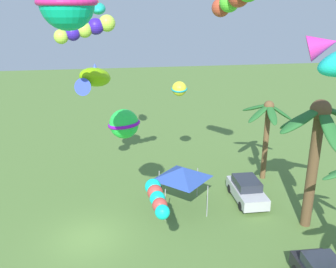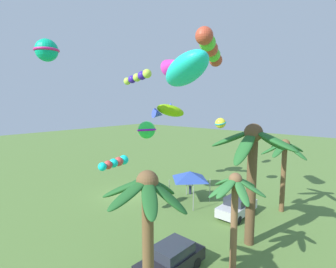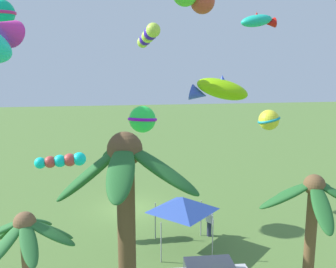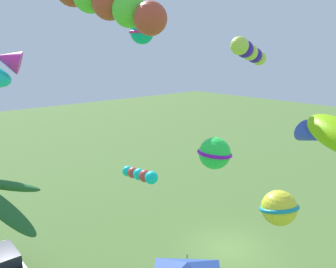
% 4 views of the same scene
% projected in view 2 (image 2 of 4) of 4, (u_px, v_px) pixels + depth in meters
% --- Properties ---
extents(ground_plane, '(120.00, 120.00, 0.00)m').
position_uv_depth(ground_plane, '(126.00, 194.00, 25.01)').
color(ground_plane, '#567A38').
extents(palm_tree_0, '(4.71, 5.38, 7.66)m').
position_uv_depth(palm_tree_0, '(253.00, 156.00, 15.66)').
color(palm_tree_0, brown).
rests_on(palm_tree_0, ground).
extents(palm_tree_1, '(3.24, 3.12, 5.35)m').
position_uv_depth(palm_tree_1, '(235.00, 197.00, 13.25)').
color(palm_tree_1, brown).
rests_on(palm_tree_1, ground).
extents(palm_tree_2, '(3.76, 3.67, 6.01)m').
position_uv_depth(palm_tree_2, '(284.00, 157.00, 20.65)').
color(palm_tree_2, brown).
rests_on(palm_tree_2, ground).
extents(palm_tree_3, '(3.66, 3.50, 6.33)m').
position_uv_depth(palm_tree_3, '(147.00, 211.00, 9.99)').
color(palm_tree_3, brown).
rests_on(palm_tree_3, ground).
extents(parked_car_0, '(3.96, 1.86, 1.51)m').
position_uv_depth(parked_car_0, '(171.00, 259.00, 13.46)').
color(parked_car_0, black).
rests_on(parked_car_0, ground).
extents(parked_car_1, '(3.94, 1.82, 1.51)m').
position_uv_depth(parked_car_1, '(237.00, 206.00, 20.34)').
color(parked_car_1, '#BCBCC1').
rests_on(parked_car_1, ground).
extents(spectator_0, '(0.36, 0.51, 1.59)m').
position_uv_depth(spectator_0, '(190.00, 186.00, 25.09)').
color(spectator_0, '#2D3351').
rests_on(spectator_0, ground).
extents(festival_tent, '(2.86, 2.86, 2.85)m').
position_uv_depth(festival_tent, '(190.00, 175.00, 22.79)').
color(festival_tent, '#9E9EA3').
rests_on(festival_tent, ground).
extents(kite_fish_0, '(4.10, 2.81, 1.94)m').
position_uv_depth(kite_fish_0, '(169.00, 111.00, 27.87)').
color(kite_fish_0, '#8AD50D').
extents(kite_ball_1, '(1.40, 1.40, 1.03)m').
position_uv_depth(kite_ball_1, '(220.00, 123.00, 25.10)').
color(kite_ball_1, yellow).
extents(kite_tube_2, '(1.22, 3.03, 1.37)m').
position_uv_depth(kite_tube_2, '(138.00, 77.00, 24.12)').
color(kite_tube_2, '#C0EB46').
extents(kite_tube_3, '(2.78, 0.82, 0.81)m').
position_uv_depth(kite_tube_3, '(115.00, 163.00, 19.38)').
color(kite_tube_3, '#10E9D6').
extents(kite_fish_4, '(2.29, 1.05, 1.02)m').
position_uv_depth(kite_fish_4, '(185.00, 73.00, 28.77)').
color(kite_fish_4, '#1BC1A2').
extents(kite_tube_5, '(4.28, 2.02, 2.27)m').
position_uv_depth(kite_tube_5, '(210.00, 47.00, 18.77)').
color(kite_tube_5, '#C1452C').
extents(kite_ball_6, '(1.72, 1.72, 1.54)m').
position_uv_depth(kite_ball_6, '(47.00, 50.00, 17.70)').
color(kite_ball_6, '#0ABB85').
extents(kite_ball_7, '(2.29, 2.29, 1.57)m').
position_uv_depth(kite_ball_7, '(147.00, 130.00, 23.27)').
color(kite_ball_7, '#26EB48').
extents(kite_fish_8, '(3.04, 4.12, 2.20)m').
position_uv_depth(kite_fish_8, '(184.00, 68.00, 12.62)').
color(kite_fish_8, '#1ADAC4').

